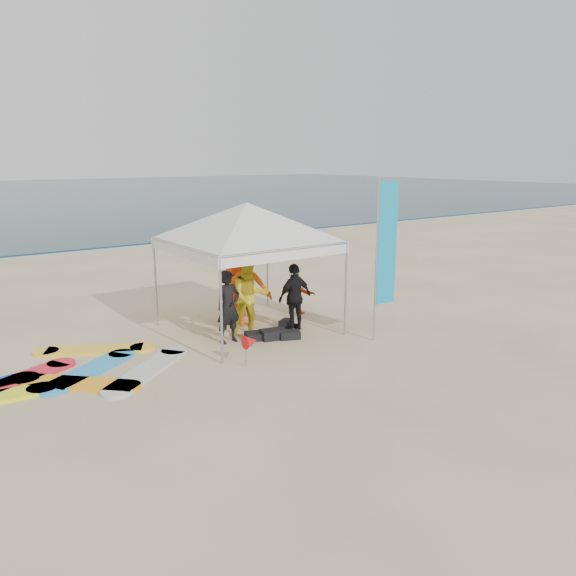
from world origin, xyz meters
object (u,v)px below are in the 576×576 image
(person_black_a, at_px, (228,307))
(person_orange_b, at_px, (235,290))
(person_yellow, at_px, (250,297))
(person_black_b, at_px, (295,297))
(surfboard_spread, at_px, (38,382))
(feather_flag, at_px, (386,246))
(person_seated, at_px, (297,294))
(marker_pennant, at_px, (251,342))
(person_orange_a, at_px, (246,287))
(canopy_tent, at_px, (247,203))

(person_black_a, bearing_deg, person_orange_b, 50.14)
(person_yellow, bearing_deg, person_black_b, -0.92)
(person_black_b, height_order, surfboard_spread, person_black_b)
(person_orange_b, bearing_deg, person_black_b, 84.49)
(person_orange_b, xyz_separation_m, feather_flag, (1.98, -3.21, 1.34))
(person_orange_b, distance_m, feather_flag, 4.00)
(person_black_b, height_order, feather_flag, feather_flag)
(person_black_a, relative_size, person_seated, 1.58)
(person_seated, relative_size, marker_pennant, 1.61)
(person_orange_a, xyz_separation_m, canopy_tent, (-0.17, -0.36, 2.05))
(person_orange_b, relative_size, surfboard_spread, 0.28)
(person_seated, bearing_deg, person_black_b, 111.47)
(person_yellow, height_order, feather_flag, feather_flag)
(person_black_a, xyz_separation_m, person_orange_b, (0.99, 1.40, -0.01))
(person_orange_a, xyz_separation_m, feather_flag, (1.96, -2.71, 1.17))
(person_yellow, bearing_deg, person_orange_b, 87.79)
(person_black_b, relative_size, marker_pennant, 2.53)
(person_orange_a, height_order, person_black_b, person_orange_a)
(person_orange_b, bearing_deg, person_orange_a, 61.11)
(person_black_a, distance_m, person_orange_a, 1.36)
(person_black_a, bearing_deg, person_orange_a, 36.82)
(feather_flag, bearing_deg, marker_pennant, 175.12)
(person_orange_a, relative_size, person_seated, 1.89)
(person_orange_a, bearing_deg, person_black_a, 72.40)
(person_orange_a, xyz_separation_m, person_orange_b, (-0.03, 0.50, -0.17))
(feather_flag, distance_m, marker_pennant, 3.74)
(person_orange_b, bearing_deg, person_seated, 135.24)
(person_yellow, xyz_separation_m, person_black_b, (1.09, -0.27, -0.11))
(person_black_a, bearing_deg, person_yellow, 8.70)
(person_black_a, distance_m, canopy_tent, 2.42)
(person_yellow, height_order, person_orange_b, person_yellow)
(person_seated, xyz_separation_m, surfboard_spread, (-6.69, -1.08, -0.48))
(person_seated, height_order, marker_pennant, person_seated)
(surfboard_spread, bearing_deg, person_seated, 9.19)
(person_black_a, distance_m, person_seated, 2.86)
(canopy_tent, bearing_deg, person_yellow, -117.44)
(person_yellow, relative_size, person_orange_a, 0.95)
(person_black_a, height_order, surfboard_spread, person_black_a)
(person_yellow, xyz_separation_m, person_orange_a, (0.36, 0.74, 0.05))
(person_orange_b, xyz_separation_m, surfboard_spread, (-5.03, -1.46, -0.77))
(person_yellow, bearing_deg, feather_flag, -27.35)
(person_orange_b, relative_size, feather_flag, 0.44)
(person_black_b, xyz_separation_m, person_seated, (0.91, 1.14, -0.29))
(person_orange_b, distance_m, surfboard_spread, 5.29)
(person_orange_a, bearing_deg, person_orange_b, -55.90)
(canopy_tent, xyz_separation_m, feather_flag, (2.12, -2.34, -0.88))
(person_black_a, height_order, person_black_b, person_black_a)
(person_seated, bearing_deg, canopy_tent, 75.25)
(person_black_b, bearing_deg, person_orange_a, -57.98)
(person_black_a, relative_size, person_orange_b, 1.01)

